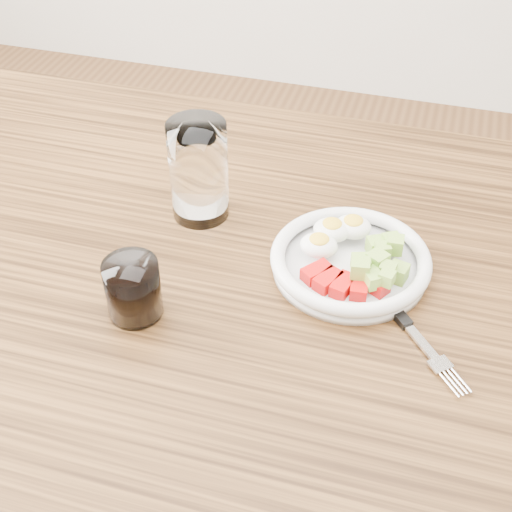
{
  "coord_description": "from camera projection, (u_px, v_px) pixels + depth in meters",
  "views": [
    {
      "loc": [
        0.19,
        -0.67,
        1.41
      ],
      "look_at": [
        -0.01,
        0.01,
        0.8
      ],
      "focal_mm": 50.0,
      "sensor_mm": 36.0,
      "label": 1
    }
  ],
  "objects": [
    {
      "name": "dining_table",
      "position": [
        261.0,
        331.0,
        1.01
      ],
      "size": [
        1.5,
        0.9,
        0.77
      ],
      "color": "brown",
      "rests_on": "ground"
    },
    {
      "name": "bowl",
      "position": [
        351.0,
        259.0,
        0.95
      ],
      "size": [
        0.21,
        0.21,
        0.05
      ],
      "color": "white",
      "rests_on": "dining_table"
    },
    {
      "name": "fork",
      "position": [
        398.0,
        314.0,
        0.89
      ],
      "size": [
        0.16,
        0.18,
        0.01
      ],
      "color": "black",
      "rests_on": "dining_table"
    },
    {
      "name": "water_glass",
      "position": [
        199.0,
        171.0,
        1.01
      ],
      "size": [
        0.08,
        0.08,
        0.15
      ],
      "primitive_type": "cylinder",
      "color": "white",
      "rests_on": "dining_table"
    },
    {
      "name": "coffee_glass",
      "position": [
        133.0,
        289.0,
        0.88
      ],
      "size": [
        0.07,
        0.07,
        0.08
      ],
      "color": "white",
      "rests_on": "dining_table"
    }
  ]
}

